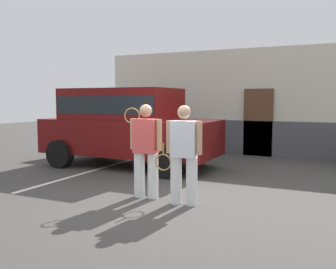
{
  "coord_description": "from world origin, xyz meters",
  "views": [
    {
      "loc": [
        2.76,
        -5.64,
        1.76
      ],
      "look_at": [
        -0.45,
        1.2,
        1.05
      ],
      "focal_mm": 39.7,
      "sensor_mm": 36.0,
      "label": 1
    }
  ],
  "objects": [
    {
      "name": "ground_plane",
      "position": [
        0.0,
        0.0,
        0.0
      ],
      "size": [
        40.0,
        40.0,
        0.0
      ],
      "primitive_type": "plane",
      "color": "#423F3D"
    },
    {
      "name": "house_frontage",
      "position": [
        0.0,
        6.23,
        1.59
      ],
      "size": [
        9.85,
        0.4,
        3.37
      ],
      "color": "beige",
      "rests_on": "ground_plane"
    },
    {
      "name": "tennis_player_woman",
      "position": [
        0.39,
        0.01,
        0.86
      ],
      "size": [
        0.88,
        0.3,
        1.67
      ],
      "rotation": [
        0.0,
        0.0,
        3.24
      ],
      "color": "white",
      "rests_on": "ground_plane"
    },
    {
      "name": "parking_stripe_0",
      "position": [
        -2.81,
        1.5,
        0.0
      ],
      "size": [
        0.12,
        4.4,
        0.01
      ],
      "primitive_type": "cube",
      "color": "silver",
      "rests_on": "ground_plane"
    },
    {
      "name": "tennis_player_man",
      "position": [
        -0.4,
        0.14,
        0.88
      ],
      "size": [
        0.76,
        0.27,
        1.68
      ],
      "rotation": [
        0.0,
        0.0,
        3.16
      ],
      "color": "white",
      "rests_on": "ground_plane"
    },
    {
      "name": "parked_suv",
      "position": [
        -2.38,
        2.74,
        1.15
      ],
      "size": [
        4.6,
        2.16,
        2.05
      ],
      "rotation": [
        0.0,
        0.0,
        0.0
      ],
      "color": "#590C0C",
      "rests_on": "ground_plane"
    }
  ]
}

